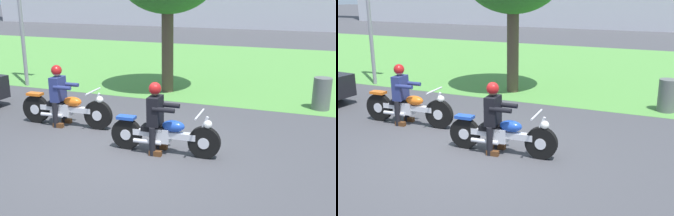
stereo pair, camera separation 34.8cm
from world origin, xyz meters
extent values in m
plane|color=#424247|center=(0.00, 0.00, 0.00)|extent=(120.00, 120.00, 0.00)
cube|color=#549342|center=(0.00, 9.89, 0.00)|extent=(60.00, 12.00, 0.01)
cylinder|color=black|center=(1.43, 0.35, 0.31)|extent=(0.62, 0.15, 0.61)
cylinder|color=silver|center=(1.43, 0.35, 0.31)|extent=(0.22, 0.15, 0.21)
cylinder|color=black|center=(-0.13, 0.27, 0.31)|extent=(0.62, 0.15, 0.61)
cylinder|color=silver|center=(-0.13, 0.27, 0.31)|extent=(0.22, 0.15, 0.21)
cube|color=silver|center=(0.65, 0.31, 0.39)|extent=(1.25, 0.20, 0.12)
cube|color=silver|center=(0.60, 0.31, 0.37)|extent=(0.33, 0.26, 0.28)
ellipsoid|color=#1E47B2|center=(0.83, 0.32, 0.57)|extent=(0.45, 0.26, 0.22)
cube|color=black|center=(0.43, 0.30, 0.49)|extent=(0.45, 0.26, 0.10)
cube|color=#1E47B2|center=(-0.13, 0.27, 0.64)|extent=(0.37, 0.22, 0.06)
cylinder|color=silver|center=(1.38, 0.34, 0.56)|extent=(0.25, 0.06, 0.53)
cylinder|color=silver|center=(1.33, 0.34, 0.85)|extent=(0.07, 0.66, 0.04)
sphere|color=white|center=(1.49, 0.35, 0.67)|extent=(0.16, 0.16, 0.16)
cylinder|color=silver|center=(0.36, 0.16, 0.25)|extent=(0.55, 0.11, 0.08)
cylinder|color=black|center=(0.46, 0.48, 0.28)|extent=(0.12, 0.12, 0.56)
cube|color=#593319|center=(0.52, 0.48, 0.05)|extent=(0.24, 0.11, 0.10)
cylinder|color=black|center=(0.48, 0.12, 0.28)|extent=(0.12, 0.12, 0.56)
cube|color=#593319|center=(0.54, 0.12, 0.05)|extent=(0.24, 0.11, 0.10)
cube|color=black|center=(0.47, 0.30, 0.84)|extent=(0.24, 0.39, 0.56)
cylinder|color=black|center=(0.68, 0.48, 0.92)|extent=(0.42, 0.11, 0.09)
cylinder|color=black|center=(0.70, 0.14, 0.92)|extent=(0.42, 0.11, 0.09)
sphere|color=#996B4C|center=(0.47, 0.30, 1.24)|extent=(0.20, 0.20, 0.20)
sphere|color=#B21919|center=(0.47, 0.30, 1.27)|extent=(0.24, 0.24, 0.24)
cylinder|color=black|center=(-1.24, 1.10, 0.33)|extent=(0.67, 0.15, 0.66)
cylinder|color=silver|center=(-1.24, 1.10, 0.33)|extent=(0.24, 0.15, 0.23)
cylinder|color=black|center=(-2.86, 1.02, 0.33)|extent=(0.67, 0.15, 0.66)
cylinder|color=silver|center=(-2.86, 1.02, 0.33)|extent=(0.24, 0.15, 0.23)
cube|color=silver|center=(-2.05, 1.06, 0.41)|extent=(1.30, 0.20, 0.12)
cube|color=silver|center=(-2.10, 1.06, 0.39)|extent=(0.33, 0.26, 0.28)
ellipsoid|color=orange|center=(-1.87, 1.07, 0.59)|extent=(0.45, 0.26, 0.22)
cube|color=black|center=(-2.27, 1.05, 0.51)|extent=(0.45, 0.26, 0.10)
cube|color=orange|center=(-2.86, 1.02, 0.69)|extent=(0.37, 0.22, 0.06)
cylinder|color=silver|center=(-1.29, 1.10, 0.58)|extent=(0.25, 0.06, 0.53)
cylinder|color=silver|center=(-1.34, 1.09, 0.87)|extent=(0.07, 0.66, 0.04)
sphere|color=white|center=(-1.18, 1.10, 0.69)|extent=(0.16, 0.16, 0.16)
cylinder|color=silver|center=(-2.35, 0.91, 0.27)|extent=(0.55, 0.11, 0.08)
cylinder|color=black|center=(-2.24, 1.23, 0.29)|extent=(0.12, 0.12, 0.58)
cube|color=#593319|center=(-2.18, 1.23, 0.05)|extent=(0.24, 0.11, 0.10)
cylinder|color=black|center=(-2.22, 0.87, 0.29)|extent=(0.12, 0.12, 0.58)
cube|color=#593319|center=(-2.16, 0.87, 0.05)|extent=(0.24, 0.11, 0.10)
cube|color=navy|center=(-2.23, 1.05, 0.86)|extent=(0.24, 0.39, 0.56)
cylinder|color=navy|center=(-2.02, 1.23, 0.94)|extent=(0.42, 0.11, 0.09)
cylinder|color=navy|center=(-2.00, 0.89, 0.94)|extent=(0.42, 0.11, 0.09)
sphere|color=tan|center=(-2.23, 1.05, 1.26)|extent=(0.20, 0.20, 0.20)
sphere|color=#B21919|center=(-2.23, 1.05, 1.29)|extent=(0.24, 0.24, 0.24)
cylinder|color=brown|center=(-1.04, 4.96, 1.24)|extent=(0.35, 0.35, 2.48)
cylinder|color=#595E5B|center=(3.42, 4.54, 0.42)|extent=(0.46, 0.46, 0.84)
camera|label=1|loc=(3.30, -6.55, 3.05)|focal=43.78mm
camera|label=2|loc=(3.62, -6.42, 3.05)|focal=43.78mm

